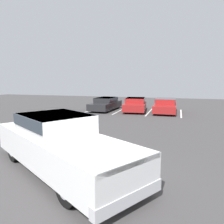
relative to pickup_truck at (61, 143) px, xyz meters
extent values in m
plane|color=#423F3F|center=(0.95, -0.41, -0.88)|extent=(60.00, 60.00, 0.00)
cube|color=white|center=(-4.43, 13.53, -0.88)|extent=(0.12, 4.81, 0.01)
cube|color=white|center=(-1.73, 13.53, -0.88)|extent=(0.12, 4.81, 0.01)
cube|color=white|center=(0.98, 13.53, -0.88)|extent=(0.12, 4.81, 0.01)
cube|color=white|center=(3.68, 13.53, -0.88)|extent=(0.12, 4.81, 0.01)
cube|color=white|center=(-0.01, 0.01, -0.17)|extent=(6.19, 4.83, 0.91)
cube|color=white|center=(-0.27, 0.17, 0.58)|extent=(2.79, 2.65, 0.60)
cube|color=#2D3842|center=(-0.27, 0.17, 0.71)|extent=(2.78, 2.68, 0.33)
cube|color=white|center=(1.62, -1.00, 0.24)|extent=(2.88, 2.75, 0.13)
cube|color=silver|center=(2.51, -1.55, -0.50)|extent=(1.20, 1.76, 0.28)
cylinder|color=black|center=(1.96, -0.28, -0.45)|extent=(0.88, 0.69, 0.85)
cylinder|color=#ADADB2|center=(1.96, -0.28, -0.45)|extent=(0.56, 0.50, 0.47)
cylinder|color=black|center=(1.12, -1.63, -0.45)|extent=(0.88, 0.69, 0.85)
cylinder|color=#ADADB2|center=(1.12, -1.63, -0.45)|extent=(0.56, 0.50, 0.47)
cylinder|color=black|center=(-1.15, 1.65, -0.45)|extent=(0.88, 0.69, 0.85)
cylinder|color=#ADADB2|center=(-1.15, 1.65, -0.45)|extent=(0.56, 0.50, 0.47)
cylinder|color=black|center=(-1.99, 0.29, -0.45)|extent=(0.88, 0.69, 0.85)
cylinder|color=#ADADB2|center=(-1.99, 0.29, -0.45)|extent=(0.56, 0.50, 0.47)
cube|color=#232326|center=(-3.12, 13.59, -0.42)|extent=(1.95, 4.76, 0.58)
cube|color=#232326|center=(-3.11, 13.69, 0.09)|extent=(1.65, 2.50, 0.43)
cube|color=#2D3842|center=(-3.11, 13.69, 0.17)|extent=(1.72, 2.45, 0.26)
cylinder|color=black|center=(-2.41, 12.20, -0.57)|extent=(0.23, 0.63, 0.62)
cylinder|color=#ADADB2|center=(-2.41, 12.20, -0.57)|extent=(0.23, 0.35, 0.34)
cylinder|color=black|center=(-3.94, 12.27, -0.57)|extent=(0.23, 0.63, 0.62)
cylinder|color=#ADADB2|center=(-3.94, 12.27, -0.57)|extent=(0.23, 0.35, 0.34)
cylinder|color=black|center=(-2.30, 14.92, -0.57)|extent=(0.23, 0.63, 0.62)
cylinder|color=#ADADB2|center=(-2.30, 14.92, -0.57)|extent=(0.23, 0.35, 0.34)
cylinder|color=black|center=(-3.83, 14.98, -0.57)|extent=(0.23, 0.63, 0.62)
cylinder|color=#ADADB2|center=(-3.83, 14.98, -0.57)|extent=(0.23, 0.35, 0.34)
cube|color=maroon|center=(-0.32, 13.67, -0.41)|extent=(2.26, 4.44, 0.61)
cube|color=maroon|center=(-0.32, 13.76, 0.11)|extent=(1.83, 2.38, 0.44)
cube|color=#2D3842|center=(-0.32, 13.76, 0.20)|extent=(1.90, 2.34, 0.26)
cylinder|color=black|center=(0.60, 12.52, -0.57)|extent=(0.28, 0.64, 0.62)
cylinder|color=#ADADB2|center=(0.60, 12.52, -0.57)|extent=(0.26, 0.36, 0.34)
cylinder|color=black|center=(-0.98, 12.36, -0.57)|extent=(0.28, 0.64, 0.62)
cylinder|color=#ADADB2|center=(-0.98, 12.36, -0.57)|extent=(0.26, 0.36, 0.34)
cylinder|color=black|center=(0.34, 14.99, -0.57)|extent=(0.28, 0.64, 0.62)
cylinder|color=#ADADB2|center=(0.34, 14.99, -0.57)|extent=(0.26, 0.36, 0.34)
cylinder|color=black|center=(-1.23, 14.83, -0.57)|extent=(0.28, 0.64, 0.62)
cylinder|color=#ADADB2|center=(-1.23, 14.83, -0.57)|extent=(0.26, 0.36, 0.34)
cube|color=maroon|center=(2.36, 13.59, -0.42)|extent=(1.86, 4.45, 0.58)
cube|color=maroon|center=(2.36, 13.68, 0.11)|extent=(1.62, 2.32, 0.48)
cube|color=#2D3842|center=(2.36, 13.68, 0.21)|extent=(1.69, 2.28, 0.29)
cylinder|color=black|center=(3.15, 12.31, -0.58)|extent=(0.23, 0.61, 0.61)
cylinder|color=#ADADB2|center=(3.15, 12.31, -0.58)|extent=(0.24, 0.34, 0.34)
cylinder|color=black|center=(1.59, 12.30, -0.58)|extent=(0.23, 0.61, 0.61)
cylinder|color=#ADADB2|center=(1.59, 12.30, -0.58)|extent=(0.24, 0.34, 0.34)
cylinder|color=black|center=(3.13, 14.89, -0.58)|extent=(0.23, 0.61, 0.61)
cylinder|color=#ADADB2|center=(3.13, 14.89, -0.58)|extent=(0.24, 0.34, 0.34)
cylinder|color=black|center=(1.57, 14.87, -0.58)|extent=(0.23, 0.61, 0.61)
cylinder|color=#ADADB2|center=(1.57, 14.87, -0.58)|extent=(0.24, 0.34, 0.34)
cube|color=black|center=(-4.88, 3.39, -0.87)|extent=(0.38, 0.38, 0.03)
cone|color=orange|center=(-4.88, 3.39, -0.55)|extent=(0.30, 0.30, 0.66)
camera|label=1|loc=(3.41, -5.75, 1.93)|focal=35.00mm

